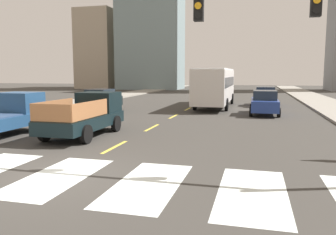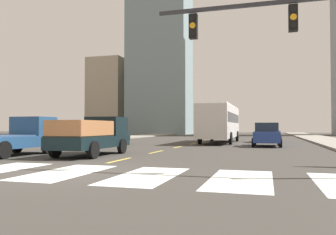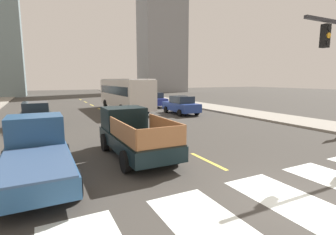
% 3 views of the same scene
% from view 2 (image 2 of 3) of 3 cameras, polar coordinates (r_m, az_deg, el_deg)
% --- Properties ---
extents(ground_plane, '(160.00, 160.00, 0.00)m').
position_cam_2_polar(ground_plane, '(11.27, -16.60, -8.76)').
color(ground_plane, '#3A3733').
extents(sidewalk_left, '(3.93, 110.00, 0.15)m').
position_cam_2_polar(sidewalk_left, '(32.75, -16.93, -3.86)').
color(sidewalk_left, gray).
rests_on(sidewalk_left, ground).
extents(crosswalk_stripe_3, '(1.66, 3.95, 0.01)m').
position_cam_2_polar(crosswalk_stripe_3, '(11.27, -16.60, -8.74)').
color(crosswalk_stripe_3, white).
rests_on(crosswalk_stripe_3, ground).
extents(crosswalk_stripe_4, '(1.66, 3.95, 0.01)m').
position_cam_2_polar(crosswalk_stripe_4, '(10.09, -3.53, -9.66)').
color(crosswalk_stripe_4, white).
rests_on(crosswalk_stripe_4, ground).
extents(crosswalk_stripe_5, '(1.66, 3.95, 0.01)m').
position_cam_2_polar(crosswalk_stripe_5, '(9.54, 12.03, -10.10)').
color(crosswalk_stripe_5, white).
rests_on(crosswalk_stripe_5, ground).
extents(lane_dash_0, '(0.16, 2.40, 0.01)m').
position_cam_2_polar(lane_dash_0, '(14.78, -8.10, -7.07)').
color(lane_dash_0, gold).
rests_on(lane_dash_0, ground).
extents(lane_dash_1, '(0.16, 2.40, 0.01)m').
position_cam_2_polar(lane_dash_1, '(19.43, -1.98, -5.76)').
color(lane_dash_1, gold).
rests_on(lane_dash_1, ground).
extents(lane_dash_2, '(0.16, 2.40, 0.01)m').
position_cam_2_polar(lane_dash_2, '(24.22, 1.73, -4.93)').
color(lane_dash_2, gold).
rests_on(lane_dash_2, ground).
extents(lane_dash_3, '(0.16, 2.40, 0.01)m').
position_cam_2_polar(lane_dash_3, '(29.08, 4.20, -4.36)').
color(lane_dash_3, gold).
rests_on(lane_dash_3, ground).
extents(lane_dash_4, '(0.16, 2.40, 0.01)m').
position_cam_2_polar(lane_dash_4, '(33.98, 5.97, -3.95)').
color(lane_dash_4, gold).
rests_on(lane_dash_4, ground).
extents(lane_dash_5, '(0.16, 2.40, 0.01)m').
position_cam_2_polar(lane_dash_5, '(38.91, 7.28, -3.65)').
color(lane_dash_5, gold).
rests_on(lane_dash_5, ground).
extents(lane_dash_6, '(0.16, 2.40, 0.01)m').
position_cam_2_polar(lane_dash_6, '(43.85, 8.30, -3.41)').
color(lane_dash_6, gold).
rests_on(lane_dash_6, ground).
extents(lane_dash_7, '(0.16, 2.40, 0.01)m').
position_cam_2_polar(lane_dash_7, '(48.80, 9.11, -3.21)').
color(lane_dash_7, gold).
rests_on(lane_dash_7, ground).
extents(pickup_stakebed, '(2.18, 5.20, 1.96)m').
position_cam_2_polar(pickup_stakebed, '(17.81, -12.02, -3.10)').
color(pickup_stakebed, black).
rests_on(pickup_stakebed, ground).
extents(pickup_dark, '(2.18, 5.20, 1.96)m').
position_cam_2_polar(pickup_dark, '(18.95, -23.71, -2.96)').
color(pickup_dark, navy).
rests_on(pickup_dark, ground).
extents(city_bus, '(2.72, 10.80, 3.32)m').
position_cam_2_polar(city_bus, '(30.96, 8.63, -0.57)').
color(city_bus, silver).
rests_on(city_bus, ground).
extents(sedan_near_left, '(2.02, 4.40, 1.72)m').
position_cam_2_polar(sedan_near_left, '(32.95, 16.54, -2.48)').
color(sedan_near_left, navy).
rests_on(sedan_near_left, ground).
extents(sedan_mid, '(2.02, 4.40, 1.72)m').
position_cam_2_polar(sedan_mid, '(27.92, -9.77, -2.70)').
color(sedan_mid, black).
rests_on(sedan_mid, ground).
extents(sedan_near_right, '(2.02, 4.40, 1.72)m').
position_cam_2_polar(sedan_near_right, '(25.99, 16.13, -2.75)').
color(sedan_near_right, navy).
rests_on(sedan_near_right, ground).
extents(traffic_signal_gantry, '(8.11, 0.27, 6.00)m').
position_cam_2_polar(traffic_signal_gantry, '(11.82, 25.43, 11.99)').
color(traffic_signal_gantry, '#2D2D33').
rests_on(traffic_signal_gantry, ground).
extents(block_mid_left, '(7.12, 10.80, 15.20)m').
position_cam_2_polar(block_mid_left, '(72.41, -9.15, 3.35)').
color(block_mid_left, tan).
rests_on(block_mid_left, ground).
extents(block_mid_right, '(11.41, 7.99, 30.83)m').
position_cam_2_polar(block_mid_right, '(67.25, -1.39, 10.44)').
color(block_mid_right, gray).
rests_on(block_mid_right, ground).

